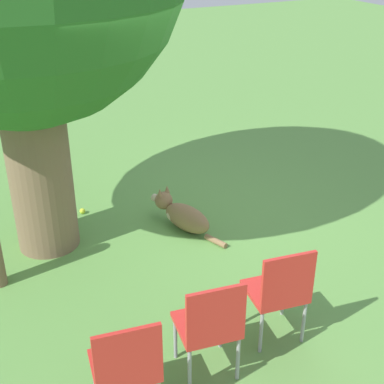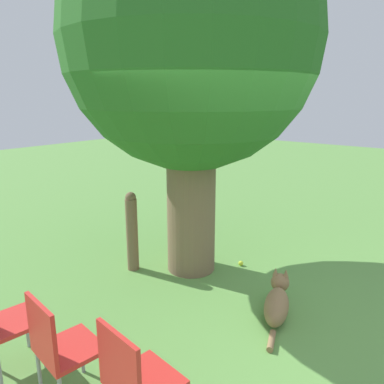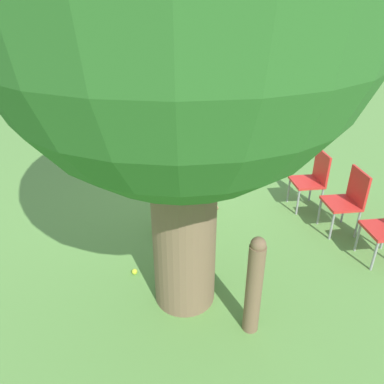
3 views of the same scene
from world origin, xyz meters
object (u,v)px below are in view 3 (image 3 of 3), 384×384
at_px(fence_post, 254,286).
at_px(red_chair_1, 348,198).
at_px(dog, 182,213).
at_px(red_chair_0, 313,177).
at_px(oak_tree, 182,3).
at_px(tennis_ball, 135,272).

distance_m(fence_post, red_chair_1, 2.30).
relative_size(dog, red_chair_0, 1.19).
xyz_separation_m(oak_tree, tennis_ball, (0.48, -0.50, -2.83)).
distance_m(oak_tree, tennis_ball, 2.91).
relative_size(fence_post, tennis_ball, 15.90).
bearing_deg(red_chair_1, fence_post, 41.45).
bearing_deg(dog, red_chair_1, 139.55).
bearing_deg(tennis_ball, dog, -130.96).
relative_size(oak_tree, fence_post, 4.11).
height_order(oak_tree, dog, oak_tree).
bearing_deg(red_chair_0, tennis_ball, 24.95).
bearing_deg(tennis_ball, oak_tree, 134.22).
relative_size(oak_tree, tennis_ball, 65.39).
bearing_deg(red_chair_1, red_chair_0, -72.77).
relative_size(fence_post, red_chair_0, 1.21).
bearing_deg(tennis_ball, red_chair_1, -176.57).
height_order(fence_post, tennis_ball, fence_post).
relative_size(red_chair_1, tennis_ball, 13.18).
distance_m(oak_tree, fence_post, 2.44).
height_order(dog, tennis_ball, dog).
bearing_deg(red_chair_0, fence_post, 55.26).
relative_size(oak_tree, red_chair_1, 4.96).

